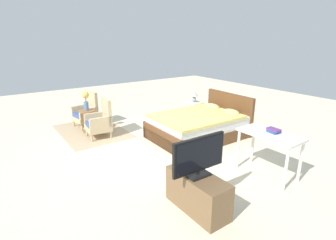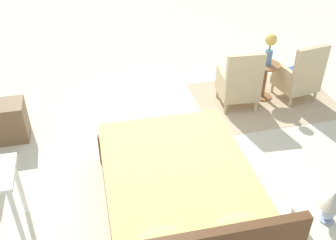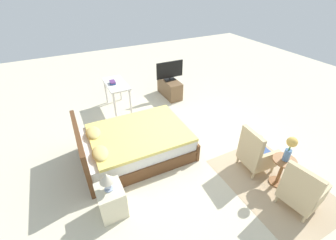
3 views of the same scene
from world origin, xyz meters
name	(u,v)px [view 1 (image 1 of 3)]	position (x,y,z in m)	size (l,w,h in m)	color
ground_plane	(158,146)	(0.00, 0.00, 0.00)	(16.00, 16.00, 0.00)	beige
floor_rug	(92,131)	(-1.78, -0.86, 0.00)	(2.10, 1.50, 0.01)	tan
bed	(199,125)	(0.11, 1.13, 0.30)	(1.54, 2.18, 0.96)	brown
armchair_by_window_left	(87,112)	(-2.27, -0.80, 0.38)	(0.62, 0.62, 0.92)	#CCB284
armchair_by_window_right	(100,121)	(-1.29, -0.80, 0.38)	(0.58, 0.58, 0.92)	#CCB284
side_table	(88,118)	(-1.78, -0.95, 0.36)	(0.40, 0.40, 0.57)	#936038
flower_vase	(86,99)	(-1.78, -0.95, 0.86)	(0.17, 0.17, 0.48)	#4C709E
nightstand	(194,111)	(-1.00, 1.90, 0.27)	(0.44, 0.41, 0.53)	beige
table_lamp	(194,95)	(-1.00, 1.90, 0.75)	(0.22, 0.22, 0.33)	#9EADC6
tv_stand	(197,193)	(2.20, -0.77, 0.26)	(0.96, 0.40, 0.53)	brown
tv_flatscreen	(199,156)	(2.20, -0.77, 0.82)	(0.21, 0.83, 0.56)	black
vanity_desk	(269,140)	(2.16, 0.87, 0.65)	(1.04, 0.52, 0.77)	silver
book_stack	(274,131)	(2.16, 0.95, 0.81)	(0.22, 0.18, 0.07)	#284C8E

